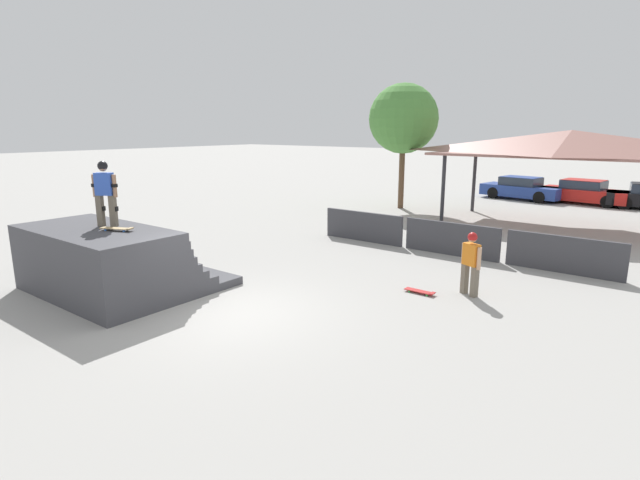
# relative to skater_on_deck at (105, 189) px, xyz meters

# --- Properties ---
(ground_plane) EXTENTS (160.00, 160.00, 0.00)m
(ground_plane) POSITION_rel_skater_on_deck_xyz_m (3.50, 0.64, -2.55)
(ground_plane) COLOR #A3A09B
(quarter_pipe_ramp) EXTENTS (4.32, 3.78, 1.64)m
(quarter_pipe_ramp) POSITION_rel_skater_on_deck_xyz_m (0.05, -0.10, -1.81)
(quarter_pipe_ramp) COLOR #424247
(quarter_pipe_ramp) RESTS_ON ground
(skater_on_deck) EXTENTS (0.65, 0.47, 1.58)m
(skater_on_deck) POSITION_rel_skater_on_deck_xyz_m (0.00, 0.00, 0.00)
(skater_on_deck) COLOR #6B6051
(skater_on_deck) RESTS_ON quarter_pipe_ramp
(skateboard_on_deck) EXTENTS (0.81, 0.51, 0.09)m
(skateboard_on_deck) POSITION_rel_skater_on_deck_xyz_m (0.72, -0.18, -0.85)
(skateboard_on_deck) COLOR blue
(skateboard_on_deck) RESTS_ON quarter_pipe_ramp
(bystander_walking) EXTENTS (0.59, 0.35, 1.56)m
(bystander_walking) POSITION_rel_skater_on_deck_xyz_m (7.22, 5.08, -1.63)
(bystander_walking) COLOR #6B6051
(bystander_walking) RESTS_ON ground
(skateboard_on_ground) EXTENTS (0.78, 0.21, 0.09)m
(skateboard_on_ground) POSITION_rel_skater_on_deck_xyz_m (6.25, 4.44, -2.49)
(skateboard_on_ground) COLOR green
(skateboard_on_ground) RESTS_ON ground
(barrier_fence) EXTENTS (9.78, 0.12, 1.05)m
(barrier_fence) POSITION_rel_skater_on_deck_xyz_m (5.26, 8.53, -2.02)
(barrier_fence) COLOR #3D3D42
(barrier_fence) RESTS_ON ground
(pavilion_shelter) EXTENTS (10.45, 4.19, 3.90)m
(pavilion_shelter) POSITION_rel_skater_on_deck_xyz_m (7.05, 15.53, 0.81)
(pavilion_shelter) COLOR #2D2D33
(pavilion_shelter) RESTS_ON ground
(tree_beside_pavilion) EXTENTS (3.39, 3.39, 6.11)m
(tree_beside_pavilion) POSITION_rel_skater_on_deck_xyz_m (-0.63, 16.00, 1.85)
(tree_beside_pavilion) COLOR brown
(tree_beside_pavilion) RESTS_ON ground
(parked_car_blue) EXTENTS (4.58, 2.31, 1.27)m
(parked_car_blue) POSITION_rel_skater_on_deck_xyz_m (3.28, 22.95, -1.94)
(parked_car_blue) COLOR navy
(parked_car_blue) RESTS_ON ground
(parked_car_red) EXTENTS (4.55, 2.26, 1.27)m
(parked_car_red) POSITION_rel_skater_on_deck_xyz_m (6.42, 23.33, -1.94)
(parked_car_red) COLOR red
(parked_car_red) RESTS_ON ground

